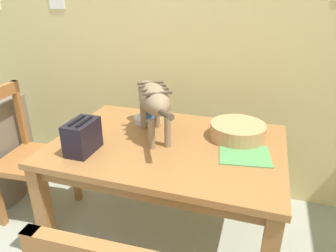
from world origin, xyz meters
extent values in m
cube|color=#DAC680|center=(0.00, 1.96, 1.25)|extent=(4.95, 0.10, 2.50)
cube|color=white|center=(-0.99, 1.91, 1.44)|extent=(0.13, 0.01, 0.13)
cube|color=#946133|center=(0.14, 1.19, 0.70)|extent=(1.27, 0.90, 0.03)
cube|color=brown|center=(0.14, 1.19, 0.65)|extent=(1.19, 0.82, 0.07)
cube|color=#946133|center=(-0.44, 0.80, 0.34)|extent=(0.07, 0.07, 0.69)
cube|color=#946133|center=(-0.44, 1.59, 0.34)|extent=(0.07, 0.07, 0.69)
cube|color=#946133|center=(0.73, 1.59, 0.34)|extent=(0.07, 0.07, 0.69)
ellipsoid|color=#846C50|center=(0.05, 1.24, 0.95)|extent=(0.34, 0.41, 0.15)
cube|color=#483B2C|center=(0.10, 1.16, 1.01)|extent=(0.14, 0.10, 0.01)
cube|color=#483B2C|center=(0.06, 1.22, 1.01)|extent=(0.14, 0.10, 0.01)
cube|color=#483B2C|center=(0.03, 1.27, 1.01)|extent=(0.14, 0.10, 0.01)
cube|color=#483B2C|center=(-0.01, 1.33, 1.01)|extent=(0.14, 0.10, 0.01)
cylinder|color=#846C50|center=(-0.06, 1.33, 0.80)|extent=(0.04, 0.04, 0.17)
cylinder|color=#846C50|center=(0.02, 1.38, 0.80)|extent=(0.04, 0.04, 0.17)
cylinder|color=#846C50|center=(0.08, 1.10, 0.80)|extent=(0.04, 0.04, 0.17)
cylinder|color=#846C50|center=(0.16, 1.15, 0.80)|extent=(0.04, 0.04, 0.17)
sphere|color=#846C50|center=(-0.07, 1.44, 0.94)|extent=(0.11, 0.11, 0.11)
cone|color=#846C50|center=(-0.10, 1.42, 0.99)|extent=(0.04, 0.04, 0.04)
cone|color=#846C50|center=(-0.05, 1.45, 0.99)|extent=(0.04, 0.04, 0.04)
cylinder|color=#483B2C|center=(0.20, 1.00, 0.97)|extent=(0.13, 0.19, 0.08)
cylinder|color=#B1AEB4|center=(-0.07, 1.44, 0.74)|extent=(0.18, 0.18, 0.03)
cylinder|color=#3276C6|center=(-0.07, 1.44, 0.79)|extent=(0.09, 0.09, 0.09)
torus|color=#3276C6|center=(-0.01, 1.44, 0.80)|extent=(0.06, 0.01, 0.06)
cube|color=#4F9150|center=(0.57, 1.17, 0.72)|extent=(0.29, 0.27, 0.01)
cube|color=#509A5E|center=(0.45, 1.48, 0.73)|extent=(0.17, 0.12, 0.02)
cube|color=beige|center=(0.45, 1.47, 0.75)|extent=(0.16, 0.12, 0.02)
cube|color=red|center=(0.46, 1.46, 0.76)|extent=(0.16, 0.12, 0.01)
cube|color=#3A89CE|center=(0.47, 1.47, 0.78)|extent=(0.16, 0.12, 0.02)
cylinder|color=tan|center=(0.51, 1.37, 0.76)|extent=(0.31, 0.31, 0.09)
cylinder|color=brown|center=(0.51, 1.37, 0.77)|extent=(0.26, 0.26, 0.07)
cube|color=black|center=(-0.25, 0.96, 0.81)|extent=(0.12, 0.20, 0.17)
cube|color=black|center=(-0.27, 0.96, 0.89)|extent=(0.02, 0.14, 0.01)
cube|color=black|center=(-0.22, 0.96, 0.89)|extent=(0.02, 0.14, 0.01)
cube|color=#995F30|center=(-0.83, 1.20, 0.43)|extent=(0.46, 0.46, 0.04)
cube|color=#995F30|center=(-1.04, 1.37, 0.69)|extent=(0.04, 0.04, 0.48)
cube|color=#995F30|center=(-0.66, 1.40, 0.20)|extent=(0.04, 0.04, 0.41)
cube|color=#995F30|center=(-0.62, 1.03, 0.20)|extent=(0.04, 0.04, 0.41)
cube|color=#995F30|center=(-1.03, 1.37, 0.20)|extent=(0.04, 0.04, 0.41)
camera|label=1|loc=(0.62, -0.27, 1.50)|focal=32.90mm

